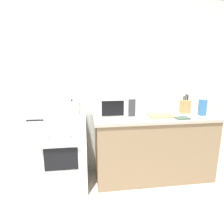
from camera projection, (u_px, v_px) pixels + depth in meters
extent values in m
plane|color=#B2ADA3|center=(93.00, 213.00, 2.12)|extent=(10.00, 10.00, 0.00)
cube|color=silver|center=(109.00, 90.00, 2.82)|extent=(4.40, 0.10, 2.50)
cube|color=#8C7051|center=(154.00, 148.00, 2.74)|extent=(1.64, 0.56, 0.88)
cube|color=#ADA393|center=(155.00, 117.00, 2.64)|extent=(1.70, 0.60, 0.04)
cube|color=white|center=(64.00, 154.00, 2.55)|extent=(0.60, 0.60, 0.90)
cube|color=#B7B7BC|center=(62.00, 120.00, 2.45)|extent=(0.60, 0.60, 0.02)
cube|color=black|center=(61.00, 159.00, 2.24)|extent=(0.39, 0.01, 0.28)
cylinder|color=silver|center=(60.00, 146.00, 2.18)|extent=(0.48, 0.02, 0.02)
cylinder|color=silver|center=(48.00, 134.00, 2.15)|extent=(0.04, 0.02, 0.04)
cylinder|color=silver|center=(70.00, 133.00, 2.18)|extent=(0.04, 0.02, 0.04)
cylinder|color=silver|center=(72.00, 110.00, 2.57)|extent=(0.23, 0.23, 0.20)
cylinder|color=silver|center=(72.00, 102.00, 2.55)|extent=(0.24, 0.24, 0.01)
sphere|color=black|center=(72.00, 100.00, 2.54)|extent=(0.03, 0.03, 0.03)
cylinder|color=silver|center=(61.00, 105.00, 2.54)|extent=(0.05, 0.01, 0.01)
cylinder|color=silver|center=(82.00, 104.00, 2.57)|extent=(0.05, 0.01, 0.01)
cylinder|color=silver|center=(54.00, 120.00, 2.31)|extent=(0.23, 0.23, 0.05)
cylinder|color=black|center=(35.00, 120.00, 2.28)|extent=(0.20, 0.02, 0.02)
cube|color=white|center=(115.00, 106.00, 2.59)|extent=(0.50, 0.36, 0.30)
cube|color=black|center=(113.00, 108.00, 2.40)|extent=(0.28, 0.01, 0.19)
cube|color=#38383D|center=(132.00, 108.00, 2.43)|extent=(0.09, 0.01, 0.22)
cube|color=tan|center=(162.00, 115.00, 2.63)|extent=(0.36, 0.26, 0.02)
cube|color=tan|center=(185.00, 107.00, 2.80)|extent=(0.13, 0.10, 0.19)
cylinder|color=black|center=(184.00, 98.00, 2.77)|extent=(0.02, 0.02, 0.06)
cylinder|color=black|center=(186.00, 97.00, 2.77)|extent=(0.02, 0.02, 0.09)
cylinder|color=black|center=(188.00, 97.00, 2.77)|extent=(0.02, 0.02, 0.08)
cube|color=teal|center=(202.00, 108.00, 2.65)|extent=(0.08, 0.08, 0.22)
cube|color=#384C42|center=(182.00, 118.00, 2.50)|extent=(0.18, 0.14, 0.02)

